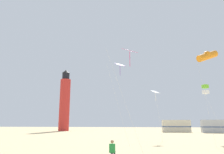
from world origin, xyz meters
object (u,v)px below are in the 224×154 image
at_px(rv_van_silver, 217,126).
at_px(kite_diamond_rainbow, 129,54).
at_px(kite_flyer_standing, 112,149).
at_px(kite_box_lime, 205,89).
at_px(kite_diamond_white, 155,93).
at_px(lighthouse_distant, 65,102).
at_px(rv_van_cream, 176,126).
at_px(kite_tube_orange, 207,56).
at_px(kite_diamond_violet, 120,67).

bearing_deg(rv_van_silver, kite_diamond_rainbow, -109.83).
height_order(kite_flyer_standing, kite_diamond_rainbow, kite_diamond_rainbow).
xyz_separation_m(kite_box_lime, rv_van_silver, (8.09, 23.44, -4.87)).
xyz_separation_m(kite_diamond_white, lighthouse_distant, (-22.98, 28.82, 2.00)).
height_order(kite_box_lime, kite_diamond_rainbow, kite_diamond_rainbow).
bearing_deg(rv_van_cream, lighthouse_distant, 172.98).
bearing_deg(kite_flyer_standing, kite_diamond_rainbow, -127.42).
relative_size(kite_diamond_rainbow, rv_van_cream, 1.16).
bearing_deg(kite_box_lime, kite_diamond_rainbow, -123.24).
xyz_separation_m(kite_diamond_white, rv_van_silver, (14.26, 23.68, -4.45)).
bearing_deg(kite_diamond_rainbow, rv_van_silver, 65.47).
height_order(kite_flyer_standing, rv_van_silver, rv_van_silver).
height_order(kite_tube_orange, rv_van_cream, kite_tube_orange).
distance_m(kite_tube_orange, lighthouse_distant, 44.23).
bearing_deg(kite_diamond_white, kite_diamond_violet, -126.50).
xyz_separation_m(rv_van_cream, rv_van_silver, (8.37, -2.43, 0.00)).
bearing_deg(lighthouse_distant, rv_van_cream, -5.36).
relative_size(kite_flyer_standing, kite_tube_orange, 0.12).
bearing_deg(kite_tube_orange, rv_van_cream, 88.58).
distance_m(kite_diamond_rainbow, lighthouse_distant, 46.46).
xyz_separation_m(lighthouse_distant, rv_van_silver, (37.24, -5.14, -6.45)).
distance_m(kite_flyer_standing, kite_diamond_violet, 11.51).
bearing_deg(rv_van_cream, kite_flyer_standing, -104.74).
relative_size(kite_diamond_violet, kite_diamond_rainbow, 1.14).
bearing_deg(kite_diamond_violet, kite_diamond_white, 53.50).
xyz_separation_m(kite_flyer_standing, rv_van_silver, (17.71, 37.79, 0.78)).
height_order(kite_flyer_standing, kite_diamond_white, kite_diamond_white).
bearing_deg(rv_van_cream, kite_box_lime, -91.05).
bearing_deg(kite_diamond_violet, rv_van_silver, 57.89).
bearing_deg(kite_box_lime, kite_tube_orange, -100.71).
xyz_separation_m(kite_diamond_violet, rv_van_silver, (18.19, 28.99, -6.64)).
relative_size(kite_box_lime, rv_van_silver, 1.03).
distance_m(kite_tube_orange, rv_van_silver, 31.34).
bearing_deg(rv_van_cream, rv_van_silver, -17.85).
distance_m(rv_van_cream, rv_van_silver, 8.71).
bearing_deg(kite_diamond_violet, lighthouse_distant, 119.18).
height_order(kite_tube_orange, kite_diamond_white, kite_tube_orange).
distance_m(kite_tube_orange, kite_diamond_rainbow, 10.78).
distance_m(kite_diamond_violet, kite_diamond_white, 6.95).
height_order(kite_diamond_violet, kite_tube_orange, kite_tube_orange).
height_order(kite_flyer_standing, rv_van_cream, rv_van_cream).
bearing_deg(kite_tube_orange, kite_diamond_white, 133.82).
relative_size(kite_box_lime, kite_diamond_rainbow, 0.91).
height_order(kite_flyer_standing, kite_box_lime, kite_box_lime).
xyz_separation_m(kite_flyer_standing, rv_van_cream, (9.34, 40.21, 0.78)).
xyz_separation_m(kite_tube_orange, lighthouse_distant, (-28.09, 34.15, -1.07)).
xyz_separation_m(lighthouse_distant, rv_van_cream, (28.87, -2.71, -6.45)).
distance_m(kite_box_lime, lighthouse_distant, 40.85).
xyz_separation_m(kite_diamond_violet, kite_tube_orange, (9.04, -0.02, 0.89)).
distance_m(kite_diamond_white, lighthouse_distant, 36.92).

